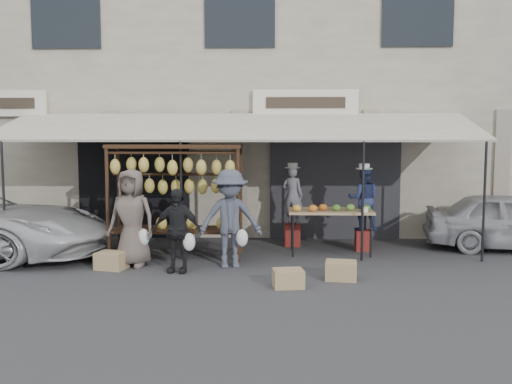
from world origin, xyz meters
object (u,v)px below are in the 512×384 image
crate_near_b (341,271)px  crate_far (111,261)px  vendor_right (364,199)px  produce_table (330,212)px  customer_right (230,219)px  vendor_left (292,195)px  customer_mid (177,230)px  banana_rack (175,179)px  crate_near_a (288,278)px  customer_left (132,218)px

crate_near_b → crate_far: bearing=171.5°
vendor_right → produce_table: bearing=31.9°
customer_right → crate_near_b: 2.24m
vendor_left → customer_right: bearing=79.5°
produce_table → crate_far: produce_table is taller
produce_table → customer_mid: customer_mid is taller
vendor_right → crate_far: size_ratio=2.56×
banana_rack → crate_far: banana_rack is taller
crate_near_a → customer_left: bearing=154.3°
customer_mid → crate_near_b: (2.84, -0.44, -0.59)m
customer_mid → crate_near_b: customer_mid is taller
vendor_left → customer_left: 3.65m
produce_table → banana_rack: bearing=-171.5°
banana_rack → produce_table: bearing=8.5°
vendor_right → customer_left: 4.75m
produce_table → crate_far: size_ratio=3.29×
crate_near_b → customer_mid: bearing=171.2°
customer_left → vendor_left: bearing=44.9°
produce_table → vendor_right: bearing=26.1°
customer_left → crate_near_b: (3.75, -0.86, -0.75)m
customer_right → customer_mid: bearing=-164.6°
banana_rack → customer_mid: 1.46m
customer_right → crate_far: size_ratio=3.48×
customer_mid → crate_near_a: size_ratio=3.12×
crate_near_a → crate_near_b: 1.03m
customer_mid → vendor_right: bearing=38.2°
banana_rack → vendor_left: size_ratio=2.07×
banana_rack → crate_far: 2.01m
vendor_left → crate_near_a: vendor_left is taller
produce_table → crate_near_a: size_ratio=3.56×
vendor_left → vendor_right: bearing=-178.0°
banana_rack → vendor_right: (3.80, 0.81, -0.47)m
vendor_right → crate_near_a: 3.51m
banana_rack → vendor_right: size_ratio=1.97×
customer_left → customer_mid: (0.91, -0.42, -0.16)m
customer_left → crate_far: 0.85m
vendor_right → customer_right: bearing=36.6°
vendor_left → crate_near_a: size_ratio=2.63×
customer_right → crate_near_a: (1.04, -1.38, -0.75)m
crate_near_a → crate_far: crate_far is taller
crate_near_b → customer_left: bearing=167.1°
customer_left → customer_mid: size_ratio=1.21×
crate_near_a → crate_far: bearing=160.5°
vendor_right → crate_near_b: (-0.73, -2.44, -0.94)m
vendor_left → customer_mid: bearing=69.4°
customer_mid → crate_far: (-1.23, 0.17, -0.59)m
vendor_right → customer_left: customer_left is taller
vendor_right → crate_far: 5.23m
crate_near_a → banana_rack: bearing=135.4°
banana_rack → customer_left: (-0.68, -0.77, -0.66)m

